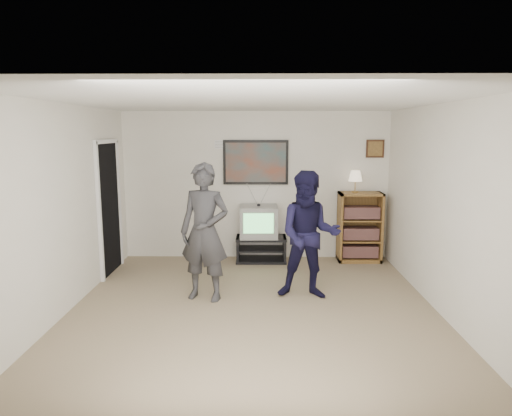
{
  "coord_description": "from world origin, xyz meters",
  "views": [
    {
      "loc": [
        0.11,
        -5.23,
        2.17
      ],
      "look_at": [
        0.03,
        0.81,
        1.15
      ],
      "focal_mm": 32.0,
      "sensor_mm": 36.0,
      "label": 1
    }
  ],
  "objects_px": {
    "bookshelf": "(360,227)",
    "person_tall": "(205,232)",
    "media_stand": "(261,249)",
    "person_short": "(309,235)",
    "crt_television": "(259,221)"
  },
  "relations": [
    {
      "from": "bookshelf",
      "to": "person_tall",
      "type": "xyz_separation_m",
      "value": [
        -2.38,
        -1.8,
        0.31
      ]
    },
    {
      "from": "media_stand",
      "to": "person_short",
      "type": "distance_m",
      "value": 1.9
    },
    {
      "from": "person_tall",
      "to": "person_short",
      "type": "bearing_deg",
      "value": 18.45
    },
    {
      "from": "media_stand",
      "to": "person_tall",
      "type": "relative_size",
      "value": 0.47
    },
    {
      "from": "media_stand",
      "to": "person_short",
      "type": "height_order",
      "value": "person_short"
    },
    {
      "from": "media_stand",
      "to": "bookshelf",
      "type": "bearing_deg",
      "value": 1.3
    },
    {
      "from": "person_tall",
      "to": "crt_television",
      "type": "bearing_deg",
      "value": 84.19
    },
    {
      "from": "bookshelf",
      "to": "person_tall",
      "type": "relative_size",
      "value": 0.65
    },
    {
      "from": "crt_television",
      "to": "person_short",
      "type": "relative_size",
      "value": 0.37
    },
    {
      "from": "bookshelf",
      "to": "person_tall",
      "type": "distance_m",
      "value": 3.0
    },
    {
      "from": "person_tall",
      "to": "person_short",
      "type": "distance_m",
      "value": 1.35
    },
    {
      "from": "person_short",
      "to": "bookshelf",
      "type": "bearing_deg",
      "value": 64.81
    },
    {
      "from": "crt_television",
      "to": "person_tall",
      "type": "xyz_separation_m",
      "value": [
        -0.68,
        -1.75,
        0.21
      ]
    },
    {
      "from": "crt_television",
      "to": "bookshelf",
      "type": "xyz_separation_m",
      "value": [
        1.7,
        0.05,
        -0.1
      ]
    },
    {
      "from": "media_stand",
      "to": "person_short",
      "type": "relative_size",
      "value": 0.5
    }
  ]
}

